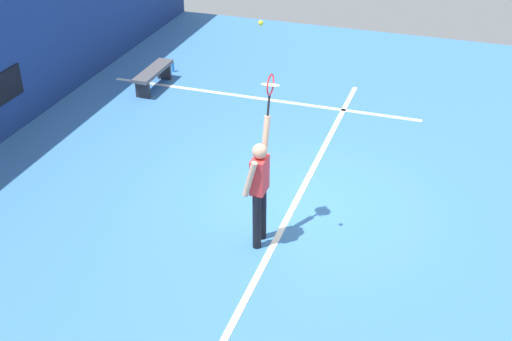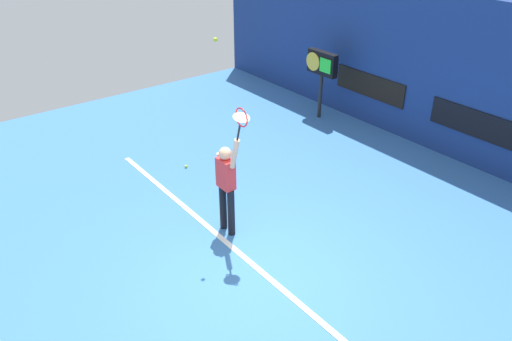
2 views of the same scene
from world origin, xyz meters
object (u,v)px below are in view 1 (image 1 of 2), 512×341
tennis_player (259,185)px  water_bottle (173,67)px  tennis_racket (270,87)px  tennis_ball (261,23)px  court_bench (153,74)px

tennis_player → water_bottle: (5.83, 4.08, -0.89)m
tennis_racket → water_bottle: tennis_racket is taller
tennis_ball → court_bench: 7.14m
tennis_racket → water_bottle: size_ratio=2.61×
tennis_ball → water_bottle: (5.93, 4.12, -3.35)m
tennis_player → tennis_ball: tennis_ball is taller
court_bench → water_bottle: court_bench is taller
tennis_ball → water_bottle: tennis_ball is taller
tennis_player → tennis_racket: tennis_racket is taller
tennis_player → court_bench: (4.81, 4.08, -0.67)m
water_bottle → tennis_ball: bearing=-145.2°
tennis_player → tennis_racket: size_ratio=3.16×
court_bench → tennis_player: bearing=-139.7°
tennis_player → tennis_ball: size_ratio=29.12×
tennis_ball → court_bench: tennis_ball is taller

